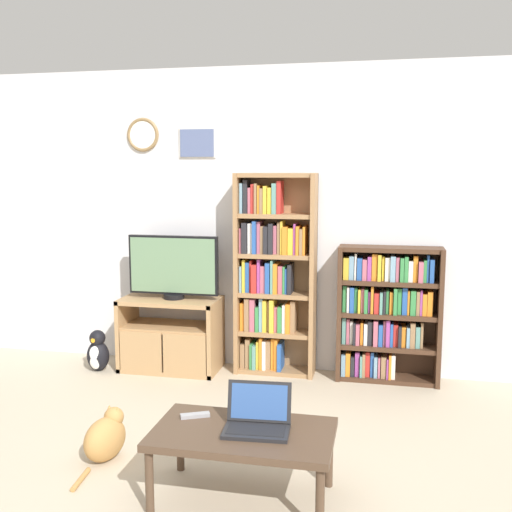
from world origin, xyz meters
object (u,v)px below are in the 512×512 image
object	(u,v)px
television	(173,267)
laptop	(258,419)
tv_stand	(170,334)
coffee_table	(243,438)
bookshelf_tall	(272,276)
cat	(106,437)
penguin_figurine	(98,352)
remote_near_laptop	(195,415)
bookshelf_short	(385,312)

from	to	relation	value
television	laptop	size ratio (longest dim) A/B	2.22
tv_stand	coffee_table	bearing A→B (deg)	-59.91
tv_stand	bookshelf_tall	bearing A→B (deg)	8.67
television	bookshelf_tall	world-z (taller)	bookshelf_tall
cat	penguin_figurine	bearing A→B (deg)	134.81
tv_stand	coffee_table	world-z (taller)	tv_stand
cat	penguin_figurine	xyz separation A→B (m)	(-0.81, 1.48, 0.02)
laptop	cat	distance (m)	1.05
bookshelf_tall	remote_near_laptop	distance (m)	1.98
tv_stand	remote_near_laptop	bearing A→B (deg)	-65.78
penguin_figurine	bookshelf_short	bearing A→B (deg)	7.09
tv_stand	bookshelf_short	world-z (taller)	bookshelf_short
coffee_table	cat	bearing A→B (deg)	163.94
bookshelf_short	coffee_table	size ratio (longest dim) A/B	1.18
laptop	remote_near_laptop	world-z (taller)	laptop
television	cat	world-z (taller)	television
tv_stand	bookshelf_tall	distance (m)	1.02
coffee_table	penguin_figurine	bearing A→B (deg)	134.59
bookshelf_short	remote_near_laptop	distance (m)	2.19
bookshelf_short	remote_near_laptop	xyz separation A→B (m)	(-1.01, -1.93, -0.18)
bookshelf_short	coffee_table	distance (m)	2.17
remote_near_laptop	penguin_figurine	xyz separation A→B (m)	(-1.42, 1.63, -0.23)
coffee_table	cat	size ratio (longest dim) A/B	1.70
cat	coffee_table	bearing A→B (deg)	0.11
tv_stand	cat	bearing A→B (deg)	-83.12
remote_near_laptop	penguin_figurine	bearing A→B (deg)	-164.79
penguin_figurine	bookshelf_tall	bearing A→B (deg)	11.62
television	bookshelf_short	distance (m)	1.82
bookshelf_tall	coffee_table	world-z (taller)	bookshelf_tall
television	bookshelf_tall	distance (m)	0.85
television	coffee_table	world-z (taller)	television
bookshelf_short	coffee_table	xyz separation A→B (m)	(-0.72, -2.04, -0.23)
bookshelf_short	laptop	world-z (taller)	bookshelf_short
bookshelf_short	remote_near_laptop	world-z (taller)	bookshelf_short
television	cat	xyz separation A→B (m)	(0.17, -1.66, -0.77)
television	coffee_table	bearing A→B (deg)	-60.87
bookshelf_tall	laptop	distance (m)	2.07
television	coffee_table	xyz separation A→B (m)	(1.07, -1.92, -0.57)
bookshelf_tall	laptop	size ratio (longest dim) A/B	4.79
television	laptop	xyz separation A→B (m)	(1.14, -1.89, -0.47)
tv_stand	television	bearing A→B (deg)	24.75
television	coffee_table	size ratio (longest dim) A/B	0.84
bookshelf_tall	penguin_figurine	xyz separation A→B (m)	(-1.48, -0.30, -0.68)
bookshelf_tall	tv_stand	bearing A→B (deg)	-171.33
television	penguin_figurine	distance (m)	1.00
bookshelf_tall	remote_near_laptop	bearing A→B (deg)	-91.81
remote_near_laptop	cat	distance (m)	0.68
bookshelf_tall	penguin_figurine	size ratio (longest dim) A/B	4.74
bookshelf_short	television	bearing A→B (deg)	-176.30
tv_stand	laptop	bearing A→B (deg)	-57.93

